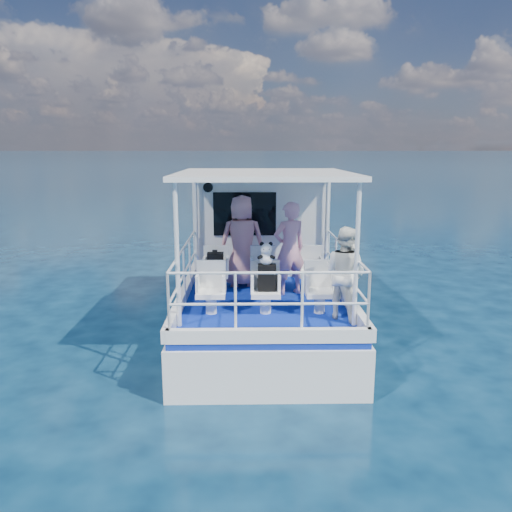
{
  "coord_description": "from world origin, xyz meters",
  "views": [
    {
      "loc": [
        -0.3,
        -9.01,
        3.57
      ],
      "look_at": [
        -0.15,
        -0.4,
        1.72
      ],
      "focal_mm": 35.0,
      "sensor_mm": 36.0,
      "label": 1
    }
  ],
  "objects_px": {
    "backpack_center": "(267,278)",
    "panda": "(266,253)",
    "passenger_port_fwd": "(242,241)",
    "passenger_stbd_aft": "(345,273)"
  },
  "relations": [
    {
      "from": "passenger_port_fwd",
      "to": "backpack_center",
      "type": "height_order",
      "value": "passenger_port_fwd"
    },
    {
      "from": "passenger_stbd_aft",
      "to": "panda",
      "type": "distance_m",
      "value": 1.3
    },
    {
      "from": "backpack_center",
      "to": "panda",
      "type": "xyz_separation_m",
      "value": [
        -0.01,
        0.0,
        0.41
      ]
    },
    {
      "from": "passenger_stbd_aft",
      "to": "panda",
      "type": "xyz_separation_m",
      "value": [
        -1.24,
        0.29,
        0.26
      ]
    },
    {
      "from": "passenger_port_fwd",
      "to": "backpack_center",
      "type": "bearing_deg",
      "value": 100.94
    },
    {
      "from": "backpack_center",
      "to": "passenger_port_fwd",
      "type": "bearing_deg",
      "value": 103.88
    },
    {
      "from": "panda",
      "to": "passenger_port_fwd",
      "type": "bearing_deg",
      "value": 103.49
    },
    {
      "from": "backpack_center",
      "to": "passenger_stbd_aft",
      "type": "bearing_deg",
      "value": -13.08
    },
    {
      "from": "passenger_stbd_aft",
      "to": "panda",
      "type": "bearing_deg",
      "value": 31.7
    },
    {
      "from": "backpack_center",
      "to": "panda",
      "type": "distance_m",
      "value": 0.41
    }
  ]
}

